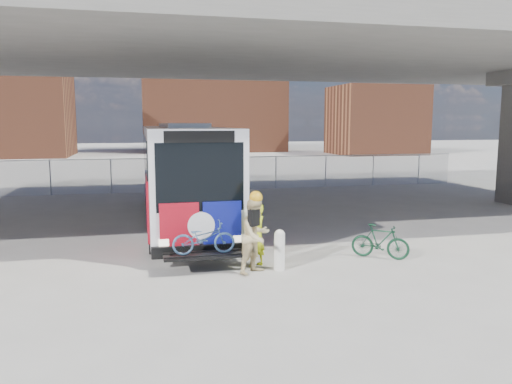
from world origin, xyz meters
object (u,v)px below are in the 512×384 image
object	(u,v)px
bus	(181,166)
bike_parked	(380,241)
bollard	(279,248)
cyclist_hivis	(256,233)
cyclist_tan	(256,235)

from	to	relation	value
bus	bike_parked	xyz separation A→B (m)	(4.89, -6.34, -1.64)
bus	bike_parked	size ratio (longest dim) A/B	8.18
bollard	bike_parked	xyz separation A→B (m)	(3.00, 0.44, -0.09)
cyclist_hivis	bike_parked	world-z (taller)	cyclist_hivis
bike_parked	cyclist_tan	bearing A→B (deg)	134.32
cyclist_tan	bike_parked	distance (m)	3.71
bollard	bike_parked	size ratio (longest dim) A/B	0.66
bollard	cyclist_hivis	bearing A→B (deg)	138.90
bus	cyclist_tan	xyz separation A→B (m)	(1.25, -6.89, -1.14)
bollard	cyclist_tan	world-z (taller)	cyclist_tan
cyclist_hivis	cyclist_tan	distance (m)	0.57
bollard	cyclist_hivis	world-z (taller)	cyclist_hivis
bus	cyclist_tan	bearing A→B (deg)	-79.70
cyclist_tan	bike_parked	xyz separation A→B (m)	(3.64, 0.55, -0.50)
bus	cyclist_hivis	distance (m)	6.60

